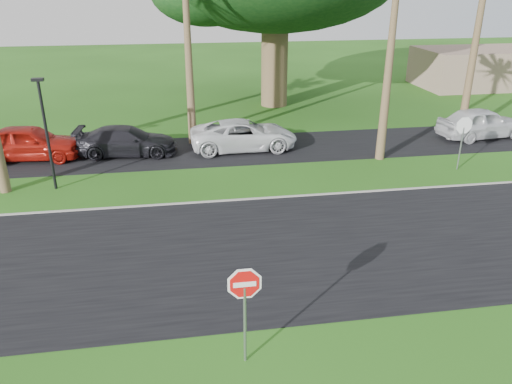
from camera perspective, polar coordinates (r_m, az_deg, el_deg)
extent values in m
plane|color=#224D13|center=(14.58, -4.86, -11.01)|extent=(120.00, 120.00, 0.00)
cube|color=black|center=(16.26, -5.43, -7.05)|extent=(120.00, 8.00, 0.02)
cube|color=black|center=(25.88, -7.07, 4.62)|extent=(120.00, 5.00, 0.02)
cube|color=gray|center=(19.86, -6.25, -1.17)|extent=(120.00, 0.12, 0.06)
cylinder|color=gray|center=(11.61, -1.27, -14.97)|extent=(0.07, 0.07, 2.00)
cylinder|color=white|center=(10.96, -1.32, -10.44)|extent=(1.05, 0.02, 1.05)
cylinder|color=red|center=(10.96, -1.32, -10.44)|extent=(0.90, 0.02, 0.90)
cube|color=white|center=(10.96, -1.32, -10.44)|extent=(0.50, 0.02, 0.12)
cylinder|color=gray|center=(24.79, 22.32, 4.60)|extent=(0.07, 0.07, 2.00)
cylinder|color=white|center=(24.49, 22.70, 7.03)|extent=(1.05, 0.02, 1.05)
cylinder|color=red|center=(24.49, 22.70, 7.03)|extent=(0.90, 0.02, 0.90)
cube|color=white|center=(24.49, 22.70, 7.03)|extent=(0.50, 0.02, 0.12)
cone|color=brown|center=(26.29, -7.74, 15.50)|extent=(0.44, 0.44, 9.50)
cone|color=brown|center=(24.40, 14.89, 13.18)|extent=(0.44, 0.44, 8.50)
cone|color=brown|center=(29.64, 24.08, 17.09)|extent=(0.44, 0.44, 12.00)
cylinder|color=brown|center=(35.09, 2.13, 14.68)|extent=(1.80, 1.80, 6.00)
cylinder|color=black|center=(22.04, -22.73, 5.78)|extent=(0.12, 0.12, 4.50)
cube|color=black|center=(21.53, -23.70, 11.68)|extent=(0.45, 0.25, 0.12)
cube|color=gray|center=(45.85, 24.32, 12.83)|extent=(10.00, 6.00, 3.00)
imported|color=#A3150D|center=(26.71, -24.48, 5.14)|extent=(5.13, 2.48, 1.69)
imported|color=black|center=(25.82, -14.54, 5.64)|extent=(5.07, 2.37, 1.43)
imported|color=silver|center=(25.85, -1.40, 6.51)|extent=(5.50, 2.59, 1.52)
imported|color=silver|center=(30.45, 24.42, 7.18)|extent=(5.16, 2.55, 1.69)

